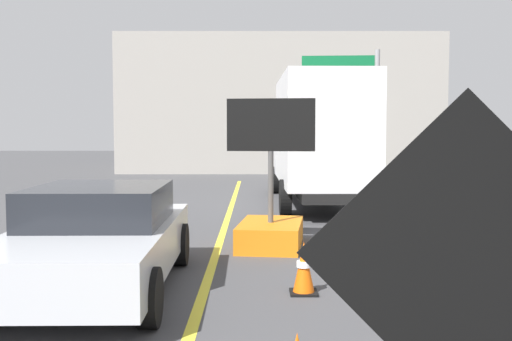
% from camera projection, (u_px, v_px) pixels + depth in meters
% --- Properties ---
extents(lane_center_stripe, '(0.14, 36.00, 0.01)m').
position_uv_depth(lane_center_stripe, '(195.00, 320.00, 6.58)').
color(lane_center_stripe, yellow).
rests_on(lane_center_stripe, ground).
extents(roadwork_sign, '(1.63, 0.19, 2.33)m').
position_uv_depth(roadwork_sign, '(464.00, 265.00, 2.89)').
color(roadwork_sign, '#593819').
rests_on(roadwork_sign, ground).
extents(arrow_board_trailer, '(1.60, 1.92, 2.70)m').
position_uv_depth(arrow_board_trailer, '(271.00, 221.00, 10.73)').
color(arrow_board_trailer, orange).
rests_on(arrow_board_trailer, ground).
extents(box_truck, '(2.47, 8.00, 3.55)m').
position_uv_depth(box_truck, '(318.00, 138.00, 16.74)').
color(box_truck, black).
rests_on(box_truck, ground).
extents(pickup_car, '(2.14, 4.48, 1.38)m').
position_uv_depth(pickup_car, '(98.00, 238.00, 7.81)').
color(pickup_car, silver).
rests_on(pickup_car, ground).
extents(highway_guide_sign, '(2.79, 0.30, 5.00)m').
position_uv_depth(highway_guide_sign, '(356.00, 94.00, 21.14)').
color(highway_guide_sign, gray).
rests_on(highway_guide_sign, ground).
extents(far_building_block, '(16.04, 8.76, 6.83)m').
position_uv_depth(far_building_block, '(278.00, 107.00, 32.50)').
color(far_building_block, gray).
rests_on(far_building_block, ground).
extents(traffic_cone_mid_lane, '(0.36, 0.36, 0.69)m').
position_uv_depth(traffic_cone_mid_lane, '(305.00, 268.00, 7.65)').
color(traffic_cone_mid_lane, black).
rests_on(traffic_cone_mid_lane, ground).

